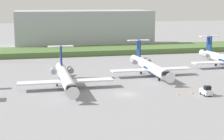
{
  "coord_description": "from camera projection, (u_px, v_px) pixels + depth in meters",
  "views": [
    {
      "loc": [
        -20.81,
        -76.0,
        20.7
      ],
      "look_at": [
        0.0,
        13.87,
        3.0
      ],
      "focal_mm": 57.69,
      "sensor_mm": 36.0,
      "label": 1
    }
  ],
  "objects": [
    {
      "name": "regional_jet_third",
      "position": [
        149.0,
        66.0,
        102.02
      ],
      "size": [
        22.81,
        31.0,
        9.0
      ],
      "color": "silver",
      "rests_on": "ground"
    },
    {
      "name": "grass_berm",
      "position": [
        82.0,
        51.0,
        145.38
      ],
      "size": [
        320.0,
        20.0,
        2.08
      ],
      "primitive_type": "cube",
      "color": "#4C6B38",
      "rests_on": "ground"
    },
    {
      "name": "regional_jet_second",
      "position": [
        65.0,
        77.0,
        87.29
      ],
      "size": [
        22.81,
        31.0,
        9.0
      ],
      "color": "silver",
      "rests_on": "ground"
    },
    {
      "name": "baggage_tug",
      "position": [
        206.0,
        91.0,
        80.06
      ],
      "size": [
        1.72,
        3.2,
        2.3
      ],
      "color": "silver",
      "rests_on": "ground"
    },
    {
      "name": "regional_jet_fourth",
      "position": [
        224.0,
        59.0,
        114.84
      ],
      "size": [
        22.81,
        31.0,
        9.0
      ],
      "color": "silver",
      "rests_on": "ground"
    },
    {
      "name": "distant_hangar",
      "position": [
        83.0,
        29.0,
        165.71
      ],
      "size": [
        60.4,
        26.98,
        16.46
      ],
      "primitive_type": "cube",
      "color": "#9EA3AD",
      "rests_on": "ground"
    },
    {
      "name": "safety_cone_mid_marker",
      "position": [
        192.0,
        92.0,
        81.71
      ],
      "size": [
        0.44,
        0.44,
        0.55
      ],
      "primitive_type": "cone",
      "color": "orange",
      "rests_on": "ground"
    },
    {
      "name": "ground_plane",
      "position": [
        100.0,
        70.0,
        109.92
      ],
      "size": [
        500.0,
        500.0,
        0.0
      ],
      "primitive_type": "plane",
      "color": "gray"
    },
    {
      "name": "safety_cone_front_marker",
      "position": [
        179.0,
        94.0,
        80.7
      ],
      "size": [
        0.44,
        0.44,
        0.55
      ],
      "primitive_type": "cone",
      "color": "orange",
      "rests_on": "ground"
    }
  ]
}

